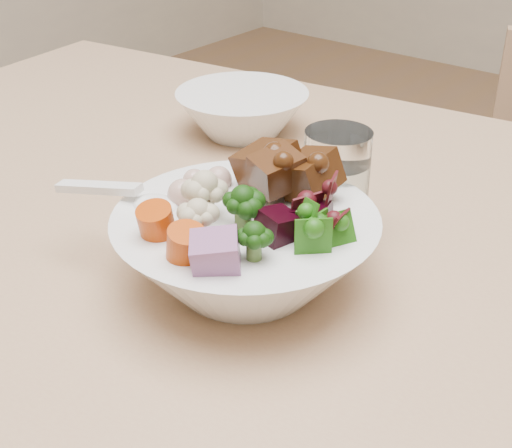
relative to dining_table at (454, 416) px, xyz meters
name	(u,v)px	position (x,y,z in m)	size (l,w,h in m)	color
dining_table	(454,416)	(0.00, 0.00, 0.00)	(1.77, 1.14, 0.78)	tan
food_bowl	(248,245)	(-0.18, -0.05, 0.12)	(0.22, 0.22, 0.12)	white
soup_spoon	(140,202)	(-0.27, -0.08, 0.14)	(0.12, 0.05, 0.02)	white
water_glass	(336,189)	(-0.17, 0.07, 0.13)	(0.06, 0.06, 0.10)	white
side_bowl	(242,113)	(-0.39, 0.20, 0.11)	(0.16, 0.16, 0.05)	white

